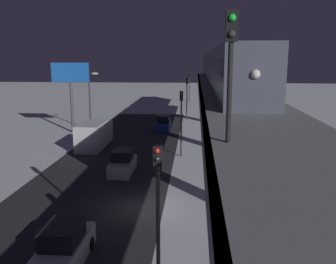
{
  "coord_description": "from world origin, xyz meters",
  "views": [
    {
      "loc": [
        -3.44,
        22.34,
        9.56
      ],
      "look_at": [
        -0.34,
        -19.37,
        1.13
      ],
      "focal_mm": 39.74,
      "sensor_mm": 36.0,
      "label": 1
    }
  ],
  "objects_px": {
    "box_truck": "(95,135)",
    "traffic_light_far": "(187,92)",
    "sedan_silver": "(122,164)",
    "rail_signal": "(231,54)",
    "sedan_blue": "(163,124)",
    "traffic_light_mid": "(181,114)",
    "traffic_light_distant": "(189,83)",
    "subway_train": "(219,65)",
    "commercial_billboard": "(71,79)",
    "traffic_light_near": "(158,203)",
    "sedan_white": "(63,249)"
  },
  "relations": [
    {
      "from": "box_truck",
      "to": "traffic_light_far",
      "type": "xyz_separation_m",
      "value": [
        -9.5,
        -19.14,
        2.85
      ]
    },
    {
      "from": "box_truck",
      "to": "traffic_light_far",
      "type": "relative_size",
      "value": 1.16
    },
    {
      "from": "sedan_silver",
      "to": "traffic_light_far",
      "type": "bearing_deg",
      "value": 80.5
    },
    {
      "from": "rail_signal",
      "to": "sedan_blue",
      "type": "distance_m",
      "value": 38.73
    },
    {
      "from": "traffic_light_mid",
      "to": "traffic_light_far",
      "type": "xyz_separation_m",
      "value": [
        0.0,
        -22.35,
        0.0
      ]
    },
    {
      "from": "sedan_blue",
      "to": "traffic_light_distant",
      "type": "height_order",
      "value": "traffic_light_distant"
    },
    {
      "from": "subway_train",
      "to": "commercial_billboard",
      "type": "height_order",
      "value": "subway_train"
    },
    {
      "from": "traffic_light_near",
      "to": "traffic_light_mid",
      "type": "xyz_separation_m",
      "value": [
        0.0,
        -22.35,
        0.0
      ]
    },
    {
      "from": "traffic_light_distant",
      "to": "traffic_light_far",
      "type": "bearing_deg",
      "value": 90.0
    },
    {
      "from": "sedan_blue",
      "to": "traffic_light_distant",
      "type": "bearing_deg",
      "value": 84.7
    },
    {
      "from": "subway_train",
      "to": "traffic_light_far",
      "type": "height_order",
      "value": "subway_train"
    },
    {
      "from": "sedan_blue",
      "to": "traffic_light_mid",
      "type": "xyz_separation_m",
      "value": [
        -2.9,
        13.46,
        3.4
      ]
    },
    {
      "from": "traffic_light_far",
      "to": "commercial_billboard",
      "type": "height_order",
      "value": "commercial_billboard"
    },
    {
      "from": "subway_train",
      "to": "sedan_white",
      "type": "xyz_separation_m",
      "value": [
        8.83,
        29.92,
        -7.91
      ]
    },
    {
      "from": "commercial_billboard",
      "to": "sedan_silver",
      "type": "bearing_deg",
      "value": 120.45
    },
    {
      "from": "subway_train",
      "to": "traffic_light_distant",
      "type": "relative_size",
      "value": 8.67
    },
    {
      "from": "rail_signal",
      "to": "traffic_light_far",
      "type": "xyz_separation_m",
      "value": [
        2.39,
        -46.22,
        -5.45
      ]
    },
    {
      "from": "box_truck",
      "to": "rail_signal",
      "type": "bearing_deg",
      "value": 113.7
    },
    {
      "from": "traffic_light_near",
      "to": "traffic_light_mid",
      "type": "relative_size",
      "value": 1.0
    },
    {
      "from": "sedan_silver",
      "to": "traffic_light_mid",
      "type": "relative_size",
      "value": 0.63
    },
    {
      "from": "traffic_light_far",
      "to": "commercial_billboard",
      "type": "bearing_deg",
      "value": 38.45
    },
    {
      "from": "rail_signal",
      "to": "traffic_light_distant",
      "type": "relative_size",
      "value": 0.62
    },
    {
      "from": "traffic_light_near",
      "to": "traffic_light_distant",
      "type": "bearing_deg",
      "value": -90.0
    },
    {
      "from": "sedan_white",
      "to": "commercial_billboard",
      "type": "distance_m",
      "value": 32.86
    },
    {
      "from": "rail_signal",
      "to": "traffic_light_near",
      "type": "height_order",
      "value": "rail_signal"
    },
    {
      "from": "box_truck",
      "to": "traffic_light_distant",
      "type": "height_order",
      "value": "traffic_light_distant"
    },
    {
      "from": "box_truck",
      "to": "sedan_blue",
      "type": "bearing_deg",
      "value": -122.77
    },
    {
      "from": "traffic_light_near",
      "to": "traffic_light_far",
      "type": "bearing_deg",
      "value": -90.0
    },
    {
      "from": "sedan_silver",
      "to": "traffic_light_far",
      "type": "height_order",
      "value": "traffic_light_far"
    },
    {
      "from": "traffic_light_near",
      "to": "traffic_light_distant",
      "type": "height_order",
      "value": "same"
    },
    {
      "from": "subway_train",
      "to": "box_truck",
      "type": "relative_size",
      "value": 7.5
    },
    {
      "from": "traffic_light_distant",
      "to": "commercial_billboard",
      "type": "xyz_separation_m",
      "value": [
        14.46,
        33.83,
        2.63
      ]
    },
    {
      "from": "traffic_light_mid",
      "to": "commercial_billboard",
      "type": "height_order",
      "value": "commercial_billboard"
    },
    {
      "from": "rail_signal",
      "to": "subway_train",
      "type": "bearing_deg",
      "value": -92.94
    },
    {
      "from": "subway_train",
      "to": "traffic_light_mid",
      "type": "distance_m",
      "value": 11.72
    },
    {
      "from": "rail_signal",
      "to": "sedan_silver",
      "type": "bearing_deg",
      "value": -68.66
    },
    {
      "from": "traffic_light_far",
      "to": "traffic_light_distant",
      "type": "distance_m",
      "value": 22.35
    },
    {
      "from": "subway_train",
      "to": "rail_signal",
      "type": "bearing_deg",
      "value": 87.06
    },
    {
      "from": "sedan_white",
      "to": "traffic_light_distant",
      "type": "distance_m",
      "value": 64.87
    },
    {
      "from": "rail_signal",
      "to": "sedan_silver",
      "type": "relative_size",
      "value": 0.99
    },
    {
      "from": "rail_signal",
      "to": "traffic_light_near",
      "type": "distance_m",
      "value": 6.14
    },
    {
      "from": "traffic_light_mid",
      "to": "traffic_light_distant",
      "type": "bearing_deg",
      "value": -90.0
    },
    {
      "from": "traffic_light_near",
      "to": "traffic_light_mid",
      "type": "distance_m",
      "value": 22.35
    },
    {
      "from": "subway_train",
      "to": "sedan_white",
      "type": "relative_size",
      "value": 11.82
    },
    {
      "from": "sedan_silver",
      "to": "traffic_light_distant",
      "type": "relative_size",
      "value": 0.63
    },
    {
      "from": "box_truck",
      "to": "traffic_light_distant",
      "type": "xyz_separation_m",
      "value": [
        -9.5,
        -41.49,
        2.85
      ]
    },
    {
      "from": "sedan_blue",
      "to": "traffic_light_far",
      "type": "distance_m",
      "value": 9.95
    },
    {
      "from": "traffic_light_near",
      "to": "traffic_light_far",
      "type": "height_order",
      "value": "same"
    },
    {
      "from": "traffic_light_near",
      "to": "traffic_light_far",
      "type": "xyz_separation_m",
      "value": [
        0.0,
        -44.69,
        0.0
      ]
    },
    {
      "from": "subway_train",
      "to": "traffic_light_near",
      "type": "relative_size",
      "value": 8.67
    }
  ]
}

